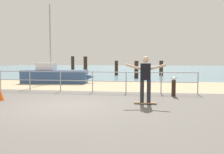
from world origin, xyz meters
The scene contains 15 objects.
ground_plane centered at (0.00, -1.00, 0.00)m, with size 24.00×10.00×0.04m, color #605B56.
beach_strip centered at (0.00, 7.00, 0.00)m, with size 24.00×6.00×0.04m, color tan.
sea_surface centered at (0.00, 35.00, 0.00)m, with size 72.00×50.00×0.04m, color slate.
railing_fence centered at (-1.48, 3.60, 0.70)m, with size 13.23×0.05×1.05m.
sailboat centered at (-3.35, 7.82, 0.52)m, with size 5.05×1.93×5.36m.
skateboard centered at (2.79, 0.87, 0.07)m, with size 0.80×0.22×0.08m.
skateboarder centered at (2.79, 0.87, 1.02)m, with size 1.45×0.22×1.65m.
bollard_short centered at (3.98, 2.94, 0.36)m, with size 0.18×0.18×0.72m, color #332319.
seagull centered at (3.98, 2.92, 0.80)m, with size 0.25×0.47×0.18m.
groyne_post_0 centered at (-5.19, 16.59, 0.99)m, with size 0.34×0.34×1.99m, color #332319.
groyne_post_1 centered at (-2.87, 13.28, 0.96)m, with size 0.34×0.34×1.91m, color #332319.
groyne_post_2 centered at (-0.56, 17.03, 0.76)m, with size 0.35×0.35×1.52m, color #332319.
groyne_post_3 centered at (1.76, 13.31, 0.76)m, with size 0.36×0.36×1.52m, color #332319.
groyne_post_4 centered at (4.07, 17.13, 0.76)m, with size 0.38×0.38×1.53m, color #332319.
traffic_cone centered at (-2.85, 0.73, 0.25)m, with size 0.36×0.36×0.50m, color #E55919.
Camera 1 is at (2.95, -7.66, 1.61)m, focal length 38.06 mm.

